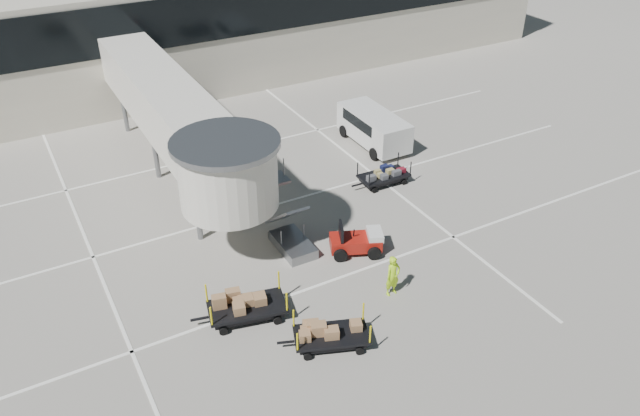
{
  "coord_description": "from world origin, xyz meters",
  "views": [
    {
      "loc": [
        -12.02,
        -16.85,
        17.9
      ],
      "look_at": [
        -0.0,
        4.84,
        2.0
      ],
      "focal_mm": 35.0,
      "sensor_mm": 36.0,
      "label": 1
    }
  ],
  "objects_px": {
    "baggage_tug": "(357,242)",
    "suitcase_cart": "(385,176)",
    "box_cart_far": "(244,306)",
    "minivan": "(372,125)",
    "ground_worker": "(393,276)",
    "box_cart_near": "(331,334)"
  },
  "relations": [
    {
      "from": "box_cart_near",
      "to": "box_cart_far",
      "type": "xyz_separation_m",
      "value": [
        -2.36,
        3.13,
        0.06
      ]
    },
    {
      "from": "box_cart_near",
      "to": "ground_worker",
      "type": "height_order",
      "value": "ground_worker"
    },
    {
      "from": "box_cart_far",
      "to": "minivan",
      "type": "xyz_separation_m",
      "value": [
        13.42,
        10.96,
        0.65
      ]
    },
    {
      "from": "baggage_tug",
      "to": "box_cart_far",
      "type": "height_order",
      "value": "baggage_tug"
    },
    {
      "from": "box_cart_near",
      "to": "minivan",
      "type": "distance_m",
      "value": 17.93
    },
    {
      "from": "baggage_tug",
      "to": "box_cart_near",
      "type": "distance_m",
      "value": 6.28
    },
    {
      "from": "baggage_tug",
      "to": "suitcase_cart",
      "type": "bearing_deg",
      "value": 68.1
    },
    {
      "from": "ground_worker",
      "to": "minivan",
      "type": "height_order",
      "value": "minivan"
    },
    {
      "from": "box_cart_near",
      "to": "ground_worker",
      "type": "relative_size",
      "value": 1.86
    },
    {
      "from": "baggage_tug",
      "to": "suitcase_cart",
      "type": "distance_m",
      "value": 6.71
    },
    {
      "from": "baggage_tug",
      "to": "ground_worker",
      "type": "distance_m",
      "value": 3.38
    },
    {
      "from": "ground_worker",
      "to": "minivan",
      "type": "relative_size",
      "value": 0.36
    },
    {
      "from": "suitcase_cart",
      "to": "box_cart_far",
      "type": "distance_m",
      "value": 12.91
    },
    {
      "from": "box_cart_far",
      "to": "ground_worker",
      "type": "distance_m",
      "value": 6.47
    },
    {
      "from": "minivan",
      "to": "suitcase_cart",
      "type": "bearing_deg",
      "value": -114.56
    },
    {
      "from": "suitcase_cart",
      "to": "minivan",
      "type": "bearing_deg",
      "value": 66.82
    },
    {
      "from": "suitcase_cart",
      "to": "minivan",
      "type": "distance_m",
      "value": 5.18
    },
    {
      "from": "box_cart_near",
      "to": "minivan",
      "type": "height_order",
      "value": "minivan"
    },
    {
      "from": "baggage_tug",
      "to": "box_cart_far",
      "type": "distance_m",
      "value": 6.68
    },
    {
      "from": "baggage_tug",
      "to": "suitcase_cart",
      "type": "height_order",
      "value": "baggage_tug"
    },
    {
      "from": "suitcase_cart",
      "to": "ground_worker",
      "type": "height_order",
      "value": "ground_worker"
    },
    {
      "from": "box_cart_near",
      "to": "baggage_tug",
      "type": "bearing_deg",
      "value": 69.61
    }
  ]
}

